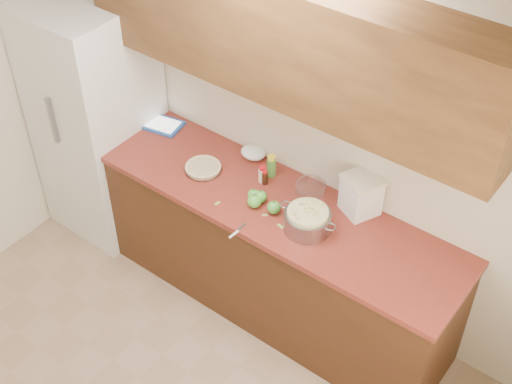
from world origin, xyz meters
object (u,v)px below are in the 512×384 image
Objects in this scene: colander at (307,220)px; tablet at (163,125)px; flour_canister at (361,194)px; pie at (203,168)px.

colander reaches higher than tablet.
colander is at bearing -116.95° from flour_canister.
pie is 0.65× the size of colander.
pie is 0.88× the size of flour_canister.
tablet is at bearing 170.10° from colander.
flour_canister is at bearing 15.74° from pie.
tablet is (-1.36, 0.24, -0.06)m from colander.
tablet is at bearing 159.59° from pie.
colander is 1.29× the size of tablet.
colander is at bearing -21.22° from tablet.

